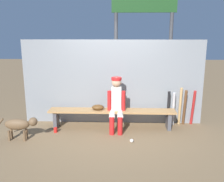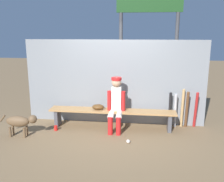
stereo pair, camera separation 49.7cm
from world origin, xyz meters
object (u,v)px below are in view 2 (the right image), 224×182
Objects in this scene: bat_wood_tan at (182,108)px; bat_aluminum_red at (196,110)px; baseball_glove at (98,107)px; dog at (20,121)px; scoreboard at (151,19)px; cup_on_ground at (56,128)px; player_seated at (116,103)px; bat_wood_dark at (187,110)px; cup_on_bench at (113,108)px; bat_aluminum_black at (170,110)px; bat_aluminum_silver at (175,111)px; dugout_bench at (112,114)px; baseball at (128,141)px.

bat_wood_tan is 0.30m from bat_aluminum_red.
baseball_glove reaches higher than dog.
bat_wood_tan is 2.49m from scoreboard.
bat_wood_tan reaches higher than baseball_glove.
bat_aluminum_red is 1.05× the size of dog.
bat_wood_tan reaches higher than cup_on_ground.
player_seated is 2.10m from dog.
scoreboard is at bearing 123.89° from bat_wood_dark.
bat_aluminum_red is 1.90m from cup_on_bench.
bat_aluminum_black reaches higher than dog.
bat_aluminum_silver is at bearing 9.84° from cup_on_bench.
dog reaches higher than cup_on_ground.
dog is at bearing -162.65° from player_seated.
scoreboard is (-1.05, 1.24, 2.08)m from bat_aluminum_red.
baseball_glove is 2.05m from bat_wood_dark.
cup_on_bench is at bearing 128.11° from player_seated.
cup_on_ground is at bearing -171.47° from player_seated.
scoreboard is at bearing 115.02° from bat_aluminum_silver.
dugout_bench is at bearing -172.48° from bat_aluminum_red.
bat_aluminum_silver is at bearing -157.82° from bat_wood_tan.
cup_on_ground is at bearing 33.66° from dog.
bat_aluminum_black is at bearing 15.53° from player_seated.
dugout_bench is 3.24× the size of bat_wood_dark.
bat_wood_dark reaches higher than dog.
dog reaches higher than dugout_bench.
dog is (-1.98, -0.62, -0.31)m from player_seated.
baseball_glove is 1.97m from bat_wood_tan.
cup_on_ground is at bearing -161.64° from baseball_glove.
dugout_bench is at bearing 21.07° from dog.
player_seated is 16.31× the size of baseball.
bat_aluminum_silver is (0.12, -0.01, -0.01)m from bat_aluminum_black.
player_seated is 1.86m from bat_aluminum_red.
dog is (-1.88, -0.72, -0.02)m from dugout_bench.
scoreboard is (-0.59, 1.26, 2.10)m from bat_aluminum_silver.
baseball_glove is 3.78× the size of baseball.
player_seated is 0.33× the size of scoreboard.
baseball_glove is (-0.32, 0.00, 0.15)m from dugout_bench.
scoreboard is at bearing 79.14° from baseball.
bat_aluminum_silver reaches higher than baseball_glove.
baseball is at bearing -145.39° from bat_aluminum_red.
cup_on_bench is (-1.68, -0.24, 0.05)m from bat_wood_dark.
baseball_glove is at bearing -173.73° from bat_wood_dark.
player_seated is at bearing -115.58° from scoreboard.
baseball is at bearing -135.66° from bat_aluminum_silver.
bat_aluminum_black reaches higher than baseball.
cup_on_ground is at bearing -168.16° from bat_wood_tan.
bat_aluminum_red is at bearing -49.51° from scoreboard.
bat_aluminum_silver is 0.91× the size of bat_wood_dark.
player_seated is at bearing -165.27° from bat_wood_tan.
bat_aluminum_black is 0.59m from bat_aluminum_red.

